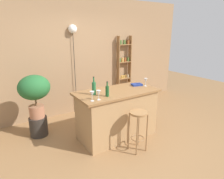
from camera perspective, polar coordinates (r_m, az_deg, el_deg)
ground at (r=3.89m, az=3.89°, el=-14.81°), size 12.00×12.00×0.00m
back_wall at (r=5.05m, az=-9.23°, el=9.33°), size 6.40×0.10×2.80m
kitchen_counter at (r=3.89m, az=1.38°, el=-6.95°), size 1.57×0.77×0.94m
bar_stool at (r=3.44m, az=7.55°, el=-9.46°), size 0.30×0.30×0.73m
spice_shelf at (r=5.62m, az=3.43°, el=5.96°), size 0.42×0.14×1.88m
plant_stool at (r=4.28m, az=-20.31°, el=-9.85°), size 0.35×0.35×0.39m
potted_plant at (r=4.02m, az=-21.38°, el=-0.23°), size 0.59×0.53×0.85m
bottle_vinegar at (r=3.40m, az=-1.38°, el=-0.37°), size 0.06×0.06×0.26m
bottle_spirits_clear at (r=3.49m, az=-5.21°, el=0.44°), size 0.07×0.07×0.33m
wine_glass_left at (r=3.18m, az=-5.74°, el=-1.33°), size 0.07×0.07×0.16m
wine_glass_center at (r=3.23m, az=-3.87°, el=-1.03°), size 0.07×0.07×0.16m
wine_glass_right at (r=4.08m, az=9.65°, el=2.58°), size 0.07×0.07×0.16m
cookbook at (r=4.13m, az=7.12°, el=1.42°), size 0.24×0.20×0.03m
pendant_globe_light at (r=4.83m, az=-11.24°, el=16.29°), size 0.20×0.20×2.16m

